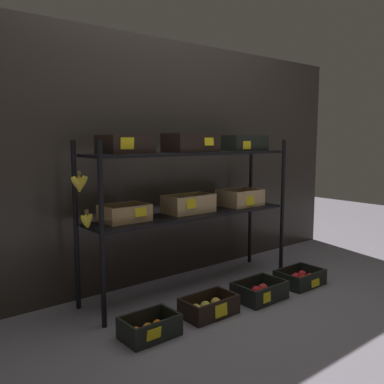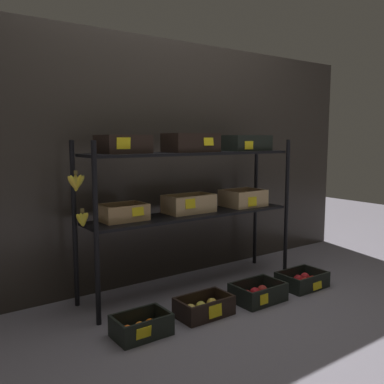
{
  "view_description": "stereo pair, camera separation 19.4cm",
  "coord_description": "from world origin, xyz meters",
  "px_view_note": "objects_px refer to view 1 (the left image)",
  "views": [
    {
      "loc": [
        -1.94,
        -2.37,
        1.13
      ],
      "look_at": [
        0.0,
        0.0,
        0.74
      ],
      "focal_mm": 39.06,
      "sensor_mm": 36.0,
      "label": 1
    },
    {
      "loc": [
        -1.79,
        -2.49,
        1.13
      ],
      "look_at": [
        0.0,
        0.0,
        0.74
      ],
      "focal_mm": 39.06,
      "sensor_mm": 36.0,
      "label": 2
    }
  ],
  "objects_px": {
    "crate_ground_apple_gold": "(209,308)",
    "crate_ground_right_apple_red": "(300,279)",
    "crate_ground_tangerine": "(150,329)",
    "display_rack": "(192,181)",
    "crate_ground_apple_red": "(259,292)"
  },
  "relations": [
    {
      "from": "crate_ground_apple_gold",
      "to": "crate_ground_right_apple_red",
      "type": "height_order",
      "value": "crate_ground_apple_gold"
    },
    {
      "from": "crate_ground_tangerine",
      "to": "crate_ground_right_apple_red",
      "type": "height_order",
      "value": "crate_ground_tangerine"
    },
    {
      "from": "crate_ground_right_apple_red",
      "to": "display_rack",
      "type": "bearing_deg",
      "value": 144.16
    },
    {
      "from": "crate_ground_apple_gold",
      "to": "crate_ground_right_apple_red",
      "type": "xyz_separation_m",
      "value": [
        0.92,
        -0.03,
        -0.0
      ]
    },
    {
      "from": "crate_ground_tangerine",
      "to": "crate_ground_apple_red",
      "type": "height_order",
      "value": "crate_ground_apple_red"
    },
    {
      "from": "crate_ground_tangerine",
      "to": "crate_ground_apple_red",
      "type": "xyz_separation_m",
      "value": [
        0.92,
        -0.02,
        0.0
      ]
    },
    {
      "from": "display_rack",
      "to": "crate_ground_right_apple_red",
      "type": "xyz_separation_m",
      "value": [
        0.68,
        -0.49,
        -0.77
      ]
    },
    {
      "from": "crate_ground_tangerine",
      "to": "crate_ground_right_apple_red",
      "type": "relative_size",
      "value": 0.91
    },
    {
      "from": "display_rack",
      "to": "crate_ground_apple_red",
      "type": "xyz_separation_m",
      "value": [
        0.22,
        -0.49,
        -0.77
      ]
    },
    {
      "from": "crate_ground_tangerine",
      "to": "crate_ground_apple_red",
      "type": "distance_m",
      "value": 0.92
    },
    {
      "from": "crate_ground_apple_red",
      "to": "crate_ground_right_apple_red",
      "type": "height_order",
      "value": "crate_ground_apple_red"
    },
    {
      "from": "crate_ground_apple_gold",
      "to": "crate_ground_right_apple_red",
      "type": "bearing_deg",
      "value": -1.72
    },
    {
      "from": "crate_ground_apple_gold",
      "to": "crate_ground_apple_red",
      "type": "distance_m",
      "value": 0.46
    },
    {
      "from": "display_rack",
      "to": "crate_ground_apple_red",
      "type": "distance_m",
      "value": 0.94
    },
    {
      "from": "crate_ground_tangerine",
      "to": "crate_ground_apple_gold",
      "type": "height_order",
      "value": "crate_ground_tangerine"
    }
  ]
}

